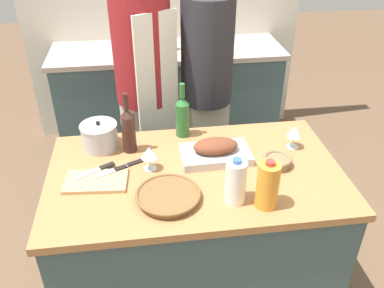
{
  "coord_description": "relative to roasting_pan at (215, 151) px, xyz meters",
  "views": [
    {
      "loc": [
        -0.24,
        -1.63,
        2.08
      ],
      "look_at": [
        0.0,
        0.13,
        0.95
      ],
      "focal_mm": 38.0,
      "sensor_mm": 36.0,
      "label": 1
    }
  ],
  "objects": [
    {
      "name": "ground_plane",
      "position": [
        -0.12,
        -0.1,
        -0.91
      ],
      "size": [
        12.0,
        12.0,
        0.0
      ],
      "primitive_type": "plane",
      "color": "brown"
    },
    {
      "name": "kitchen_island",
      "position": [
        -0.12,
        -0.1,
        -0.48
      ],
      "size": [
        1.47,
        0.86,
        0.87
      ],
      "color": "#3D565B",
      "rests_on": "ground_plane"
    },
    {
      "name": "back_counter",
      "position": [
        -0.12,
        1.55,
        -0.45
      ],
      "size": [
        1.94,
        0.6,
        0.93
      ],
      "color": "#3D565B",
      "rests_on": "ground_plane"
    },
    {
      "name": "roasting_pan",
      "position": [
        0.0,
        0.0,
        0.0
      ],
      "size": [
        0.37,
        0.23,
        0.11
      ],
      "color": "#BCBCC1",
      "rests_on": "kitchen_island"
    },
    {
      "name": "wicker_basket",
      "position": [
        -0.27,
        -0.3,
        -0.02
      ],
      "size": [
        0.3,
        0.3,
        0.04
      ],
      "color": "brown",
      "rests_on": "kitchen_island"
    },
    {
      "name": "cutting_board",
      "position": [
        -0.61,
        -0.13,
        -0.04
      ],
      "size": [
        0.31,
        0.2,
        0.02
      ],
      "color": "tan",
      "rests_on": "kitchen_island"
    },
    {
      "name": "stock_pot",
      "position": [
        -0.6,
        0.19,
        0.03
      ],
      "size": [
        0.2,
        0.2,
        0.17
      ],
      "color": "#B7B7BC",
      "rests_on": "kitchen_island"
    },
    {
      "name": "mixing_bowl",
      "position": [
        0.3,
        -0.11,
        -0.02
      ],
      "size": [
        0.15,
        0.15,
        0.05
      ],
      "color": "#846647",
      "rests_on": "kitchen_island"
    },
    {
      "name": "juice_jug",
      "position": [
        0.16,
        -0.39,
        0.07
      ],
      "size": [
        0.1,
        0.1,
        0.24
      ],
      "color": "orange",
      "rests_on": "kitchen_island"
    },
    {
      "name": "milk_jug",
      "position": [
        0.02,
        -0.35,
        0.06
      ],
      "size": [
        0.09,
        0.09,
        0.23
      ],
      "color": "white",
      "rests_on": "kitchen_island"
    },
    {
      "name": "wine_bottle_green",
      "position": [
        -0.14,
        0.26,
        0.08
      ],
      "size": [
        0.08,
        0.08,
        0.32
      ],
      "color": "#28662D",
      "rests_on": "kitchen_island"
    },
    {
      "name": "wine_bottle_dark",
      "position": [
        -0.44,
        0.14,
        0.09
      ],
      "size": [
        0.07,
        0.07,
        0.34
      ],
      "color": "#381E19",
      "rests_on": "kitchen_island"
    },
    {
      "name": "wine_glass_left",
      "position": [
        -0.34,
        -0.05,
        0.05
      ],
      "size": [
        0.08,
        0.08,
        0.13
      ],
      "color": "silver",
      "rests_on": "kitchen_island"
    },
    {
      "name": "wine_glass_right",
      "position": [
        0.44,
        0.05,
        0.05
      ],
      "size": [
        0.08,
        0.08,
        0.13
      ],
      "color": "silver",
      "rests_on": "kitchen_island"
    },
    {
      "name": "knife_chef",
      "position": [
        -0.48,
        -0.02,
        -0.04
      ],
      "size": [
        0.24,
        0.13,
        0.01
      ],
      "color": "#B7B7BC",
      "rests_on": "kitchen_island"
    },
    {
      "name": "knife_paring",
      "position": [
        -0.53,
        -0.07,
        -0.02
      ],
      "size": [
        0.17,
        0.1,
        0.01
      ],
      "color": "#B7B7BC",
      "rests_on": "cutting_board"
    },
    {
      "name": "knife_bread",
      "position": [
        -0.61,
        -0.05,
        -0.02
      ],
      "size": [
        0.19,
        0.13,
        0.01
      ],
      "color": "#B7B7BC",
      "rests_on": "cutting_board"
    },
    {
      "name": "condiment_bottle_tall",
      "position": [
        0.1,
        1.55,
        0.11
      ],
      "size": [
        0.07,
        0.07,
        0.21
      ],
      "color": "maroon",
      "rests_on": "back_counter"
    },
    {
      "name": "condiment_bottle_short",
      "position": [
        -0.29,
        1.5,
        0.08
      ],
      "size": [
        0.06,
        0.06,
        0.14
      ],
      "color": "#332D28",
      "rests_on": "back_counter"
    },
    {
      "name": "condiment_bottle_extra",
      "position": [
        -0.1,
        1.53,
        0.09
      ],
      "size": [
        0.06,
        0.06,
        0.17
      ],
      "color": "#B28E2D",
      "rests_on": "back_counter"
    },
    {
      "name": "person_cook_aproned",
      "position": [
        -0.33,
        0.76,
        0.08
      ],
      "size": [
        0.4,
        0.42,
        1.79
      ],
      "rotation": [
        0.0,
        0.0,
        0.48
      ],
      "color": "beige",
      "rests_on": "ground_plane"
    },
    {
      "name": "person_cook_guest",
      "position": [
        0.08,
        0.76,
        0.05
      ],
      "size": [
        0.34,
        0.34,
        1.73
      ],
      "rotation": [
        0.0,
        0.0,
        0.24
      ],
      "color": "beige",
      "rests_on": "ground_plane"
    }
  ]
}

